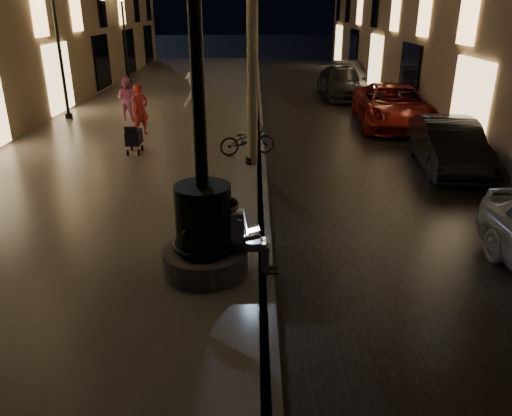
{
  "coord_description": "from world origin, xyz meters",
  "views": [
    {
      "loc": [
        -0.19,
        -5.26,
        4.29
      ],
      "look_at": [
        -0.16,
        3.0,
        0.91
      ],
      "focal_mm": 35.0,
      "sensor_mm": 36.0,
      "label": 1
    }
  ],
  "objects_px": {
    "lamp_left_b": "(57,36)",
    "pedestrian_pink": "(127,99)",
    "lamp_curb_a": "(250,49)",
    "lamp_curb_b": "(252,33)",
    "car_third": "(393,106)",
    "lamp_left_c": "(124,25)",
    "stroller": "(134,137)",
    "car_rear": "(343,83)",
    "pedestrian_red": "(140,110)",
    "lamp_curb_c": "(253,25)",
    "pedestrian_white": "(195,96)",
    "fountain_lamppost": "(203,215)",
    "lamp_curb_d": "(253,21)",
    "seated_man_laptop": "(242,233)",
    "car_second": "(448,145)",
    "bicycle": "(247,140)",
    "car_fifth": "(347,72)"
  },
  "relations": [
    {
      "from": "lamp_left_b",
      "to": "pedestrian_pink",
      "type": "distance_m",
      "value": 3.29
    },
    {
      "from": "lamp_curb_a",
      "to": "lamp_curb_b",
      "type": "relative_size",
      "value": 1.0
    },
    {
      "from": "car_third",
      "to": "lamp_left_c",
      "type": "bearing_deg",
      "value": 144.06
    },
    {
      "from": "stroller",
      "to": "car_rear",
      "type": "distance_m",
      "value": 13.32
    },
    {
      "from": "lamp_left_c",
      "to": "pedestrian_red",
      "type": "relative_size",
      "value": 2.87
    },
    {
      "from": "lamp_curb_c",
      "to": "stroller",
      "type": "relative_size",
      "value": 5.02
    },
    {
      "from": "lamp_left_b",
      "to": "pedestrian_white",
      "type": "height_order",
      "value": "lamp_left_b"
    },
    {
      "from": "car_third",
      "to": "pedestrian_white",
      "type": "relative_size",
      "value": 3.02
    },
    {
      "from": "fountain_lamppost",
      "to": "pedestrian_white",
      "type": "height_order",
      "value": "fountain_lamppost"
    },
    {
      "from": "car_third",
      "to": "pedestrian_pink",
      "type": "relative_size",
      "value": 3.46
    },
    {
      "from": "lamp_curb_c",
      "to": "pedestrian_red",
      "type": "xyz_separation_m",
      "value": [
        -3.7,
        -12.64,
        -2.2
      ]
    },
    {
      "from": "pedestrian_pink",
      "to": "lamp_curb_b",
      "type": "bearing_deg",
      "value": -137.11
    },
    {
      "from": "lamp_curb_d",
      "to": "pedestrian_pink",
      "type": "distance_m",
      "value": 19.04
    },
    {
      "from": "seated_man_laptop",
      "to": "car_second",
      "type": "xyz_separation_m",
      "value": [
        5.56,
        6.16,
        -0.19
      ]
    },
    {
      "from": "pedestrian_pink",
      "to": "bicycle",
      "type": "xyz_separation_m",
      "value": [
        4.61,
        -4.77,
        -0.37
      ]
    },
    {
      "from": "pedestrian_white",
      "to": "car_fifth",
      "type": "bearing_deg",
      "value": 176.44
    },
    {
      "from": "car_second",
      "to": "bicycle",
      "type": "xyz_separation_m",
      "value": [
        -5.57,
        0.76,
        -0.07
      ]
    },
    {
      "from": "fountain_lamppost",
      "to": "car_fifth",
      "type": "relative_size",
      "value": 1.36
    },
    {
      "from": "car_third",
      "to": "car_rear",
      "type": "relative_size",
      "value": 1.11
    },
    {
      "from": "fountain_lamppost",
      "to": "lamp_left_b",
      "type": "relative_size",
      "value": 1.08
    },
    {
      "from": "stroller",
      "to": "car_second",
      "type": "relative_size",
      "value": 0.23
    },
    {
      "from": "pedestrian_red",
      "to": "pedestrian_white",
      "type": "xyz_separation_m",
      "value": [
        1.58,
        2.21,
        0.08
      ]
    },
    {
      "from": "lamp_curb_a",
      "to": "car_third",
      "type": "xyz_separation_m",
      "value": [
        5.31,
        5.47,
        -2.47
      ]
    },
    {
      "from": "lamp_left_b",
      "to": "bicycle",
      "type": "xyz_separation_m",
      "value": [
        7.0,
        -5.08,
        -2.6
      ]
    },
    {
      "from": "fountain_lamppost",
      "to": "lamp_left_c",
      "type": "distance_m",
      "value": 23.0
    },
    {
      "from": "pedestrian_pink",
      "to": "lamp_left_b",
      "type": "bearing_deg",
      "value": 9.29
    },
    {
      "from": "lamp_left_b",
      "to": "pedestrian_pink",
      "type": "height_order",
      "value": "lamp_left_b"
    },
    {
      "from": "fountain_lamppost",
      "to": "lamp_curb_d",
      "type": "distance_m",
      "value": 30.08
    },
    {
      "from": "seated_man_laptop",
      "to": "bicycle",
      "type": "height_order",
      "value": "seated_man_laptop"
    },
    {
      "from": "seated_man_laptop",
      "to": "lamp_curb_a",
      "type": "height_order",
      "value": "lamp_curb_a"
    },
    {
      "from": "car_second",
      "to": "bicycle",
      "type": "relative_size",
      "value": 2.58
    },
    {
      "from": "lamp_left_b",
      "to": "lamp_left_c",
      "type": "height_order",
      "value": "same"
    },
    {
      "from": "seated_man_laptop",
      "to": "stroller",
      "type": "bearing_deg",
      "value": 115.34
    },
    {
      "from": "lamp_curb_c",
      "to": "pedestrian_pink",
      "type": "relative_size",
      "value": 3.0
    },
    {
      "from": "car_fifth",
      "to": "pedestrian_pink",
      "type": "height_order",
      "value": "pedestrian_pink"
    },
    {
      "from": "lamp_curb_b",
      "to": "bicycle",
      "type": "distance_m",
      "value": 7.54
    },
    {
      "from": "car_second",
      "to": "pedestrian_red",
      "type": "xyz_separation_m",
      "value": [
        -9.18,
        3.21,
        0.34
      ]
    },
    {
      "from": "seated_man_laptop",
      "to": "pedestrian_pink",
      "type": "bearing_deg",
      "value": 111.56
    },
    {
      "from": "pedestrian_white",
      "to": "lamp_curb_b",
      "type": "bearing_deg",
      "value": 169.87
    },
    {
      "from": "lamp_curb_b",
      "to": "stroller",
      "type": "bearing_deg",
      "value": -116.34
    },
    {
      "from": "lamp_left_c",
      "to": "car_third",
      "type": "xyz_separation_m",
      "value": [
        12.41,
        -10.53,
        -2.47
      ]
    },
    {
      "from": "pedestrian_red",
      "to": "lamp_left_c",
      "type": "bearing_deg",
      "value": 60.14
    },
    {
      "from": "fountain_lamppost",
      "to": "lamp_curb_d",
      "type": "xyz_separation_m",
      "value": [
        0.7,
        30.0,
        2.02
      ]
    },
    {
      "from": "fountain_lamppost",
      "to": "lamp_curb_d",
      "type": "relative_size",
      "value": 1.08
    },
    {
      "from": "car_fifth",
      "to": "seated_man_laptop",
      "type": "bearing_deg",
      "value": -106.56
    },
    {
      "from": "car_fifth",
      "to": "fountain_lamppost",
      "type": "bearing_deg",
      "value": -108.01
    },
    {
      "from": "lamp_curb_b",
      "to": "car_rear",
      "type": "relative_size",
      "value": 0.96
    },
    {
      "from": "lamp_curb_b",
      "to": "car_rear",
      "type": "height_order",
      "value": "lamp_curb_b"
    },
    {
      "from": "lamp_curb_c",
      "to": "lamp_left_b",
      "type": "height_order",
      "value": "same"
    },
    {
      "from": "fountain_lamppost",
      "to": "lamp_curb_a",
      "type": "distance_m",
      "value": 6.37
    }
  ]
}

